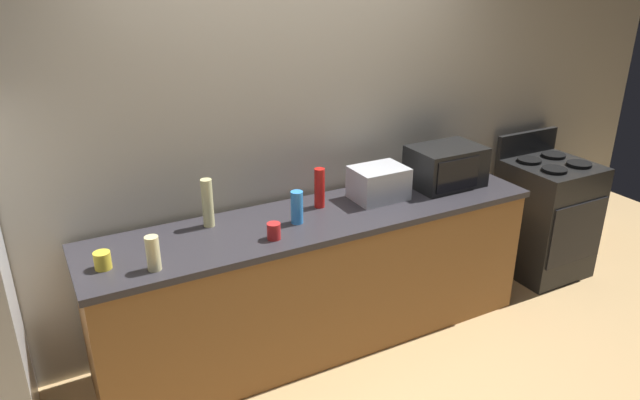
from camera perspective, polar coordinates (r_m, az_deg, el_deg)
name	(u,v)px	position (r m, az deg, el deg)	size (l,w,h in m)	color
ground_plane	(351,374)	(3.72, 3.04, -16.53)	(8.00, 8.00, 0.00)	tan
back_wall	(289,127)	(3.73, -3.00, 7.12)	(6.40, 0.10, 2.70)	#B2A893
counter_run	(320,280)	(3.75, 0.00, -7.76)	(2.84, 0.64, 0.90)	brown
stove_range	(545,217)	(4.91, 21.07, -1.54)	(0.60, 0.61, 1.08)	black
microwave	(446,166)	(4.05, 12.14, 3.25)	(0.48, 0.35, 0.27)	black
toaster_oven	(379,183)	(3.77, 5.73, 1.66)	(0.34, 0.26, 0.21)	#B7BABF
bottle_spray_cleaner	(297,207)	(3.40, -2.26, -0.71)	(0.07, 0.07, 0.20)	#338CE5
bottle_vinegar	(208,203)	(3.41, -10.89, -0.29)	(0.07, 0.07, 0.29)	beige
bottle_hand_soap	(153,253)	(3.02, -15.94, -5.01)	(0.07, 0.07, 0.18)	beige
bottle_hot_sauce	(320,188)	(3.61, -0.05, 1.18)	(0.07, 0.07, 0.25)	red
mug_yellow	(103,260)	(3.13, -20.41, -5.53)	(0.08, 0.08, 0.09)	yellow
mug_red	(274,231)	(3.24, -4.52, -3.03)	(0.08, 0.08, 0.09)	red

